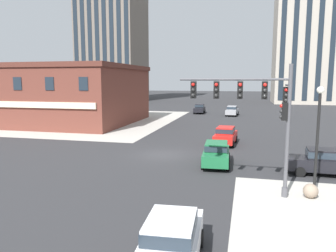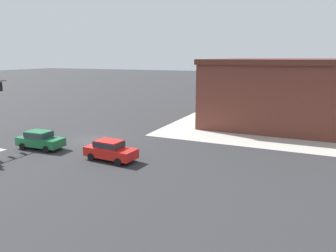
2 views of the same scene
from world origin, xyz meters
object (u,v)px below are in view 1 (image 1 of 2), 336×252
object	(u,v)px
car_main_southbound_near	(216,153)
car_main_southbound_far	(226,135)
street_lamp_corner_near	(318,130)
car_cross_westbound	(200,108)
car_parked_curb	(232,110)
bollard_sphere_curb_a	(311,191)
car_cross_eastbound	(171,239)
car_main_mid	(323,161)
traffic_signal_main	(260,109)

from	to	relation	value
car_main_southbound_near	car_main_southbound_far	size ratio (longest dim) A/B	0.99
street_lamp_corner_near	car_cross_westbound	xyz separation A→B (m)	(-11.80, 41.58, -2.63)
street_lamp_corner_near	car_parked_curb	size ratio (longest dim) A/B	1.26
car_main_southbound_near	car_parked_curb	xyz separation A→B (m)	(-0.35, 33.47, 0.00)
bollard_sphere_curb_a	street_lamp_corner_near	distance (m)	3.18
car_cross_westbound	car_parked_curb	xyz separation A→B (m)	(5.97, -2.80, 0.00)
car_cross_eastbound	car_cross_westbound	world-z (taller)	same
car_main_southbound_far	car_cross_westbound	bearing A→B (deg)	102.84
car_parked_curb	car_cross_eastbound	bearing A→B (deg)	-89.88
street_lamp_corner_near	car_cross_eastbound	xyz separation A→B (m)	(-5.74, -7.76, -2.63)
car_parked_curb	car_main_mid	size ratio (longest dim) A/B	1.01
car_cross_westbound	car_main_mid	bearing A→B (deg)	-70.47
car_main_southbound_near	street_lamp_corner_near	bearing A→B (deg)	-44.14
bollard_sphere_curb_a	car_cross_eastbound	world-z (taller)	car_cross_eastbound
street_lamp_corner_near	car_parked_curb	bearing A→B (deg)	98.55
traffic_signal_main	car_main_southbound_near	bearing A→B (deg)	116.44
bollard_sphere_curb_a	car_cross_westbound	xyz separation A→B (m)	(-11.62, 41.66, 0.54)
street_lamp_corner_near	car_cross_eastbound	bearing A→B (deg)	-126.45
car_main_mid	car_cross_westbound	bearing A→B (deg)	109.53
car_main_southbound_near	car_main_mid	distance (m)	6.87
street_lamp_corner_near	car_main_southbound_far	size ratio (longest dim) A/B	1.26
car_main_southbound_near	car_main_southbound_far	xyz separation A→B (m)	(0.16, 7.84, 0.00)
car_parked_curb	bollard_sphere_curb_a	bearing A→B (deg)	-81.72
car_cross_westbound	car_cross_eastbound	bearing A→B (deg)	-83.00
bollard_sphere_curb_a	car_main_southbound_near	size ratio (longest dim) A/B	0.17
bollard_sphere_curb_a	car_cross_westbound	distance (m)	43.25
traffic_signal_main	car_main_southbound_near	distance (m)	6.99
car_cross_westbound	bollard_sphere_curb_a	bearing A→B (deg)	-74.41
bollard_sphere_curb_a	car_main_mid	world-z (taller)	car_main_mid
street_lamp_corner_near	traffic_signal_main	bearing A→B (deg)	-179.13
traffic_signal_main	car_main_southbound_far	size ratio (longest dim) A/B	1.51
street_lamp_corner_near	car_main_mid	size ratio (longest dim) A/B	1.28
car_main_southbound_far	car_parked_curb	size ratio (longest dim) A/B	1.00
car_main_southbound_far	car_cross_eastbound	distance (m)	20.92
car_main_southbound_far	bollard_sphere_curb_a	bearing A→B (deg)	-68.76
car_main_southbound_near	car_cross_westbound	world-z (taller)	same
car_main_southbound_near	car_cross_eastbound	distance (m)	13.08
bollard_sphere_curb_a	car_main_mid	size ratio (longest dim) A/B	0.17
street_lamp_corner_near	car_parked_curb	xyz separation A→B (m)	(-5.83, 38.78, -2.63)
car_main_mid	car_cross_eastbound	bearing A→B (deg)	-119.95
car_main_southbound_far	car_cross_westbound	size ratio (longest dim) A/B	1.02
car_cross_eastbound	car_parked_curb	xyz separation A→B (m)	(-0.09, 46.55, 0.00)
bollard_sphere_curb_a	car_parked_curb	world-z (taller)	car_parked_curb
traffic_signal_main	car_cross_westbound	bearing A→B (deg)	102.18
car_main_southbound_far	car_main_mid	bearing A→B (deg)	-52.33
bollard_sphere_curb_a	car_main_southbound_near	distance (m)	7.59
car_parked_curb	car_main_mid	distance (m)	35.00
bollard_sphere_curb_a	car_main_southbound_near	world-z (taller)	car_main_southbound_near
car_main_southbound_near	traffic_signal_main	bearing A→B (deg)	-63.56
car_main_southbound_near	car_main_southbound_far	distance (m)	7.84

